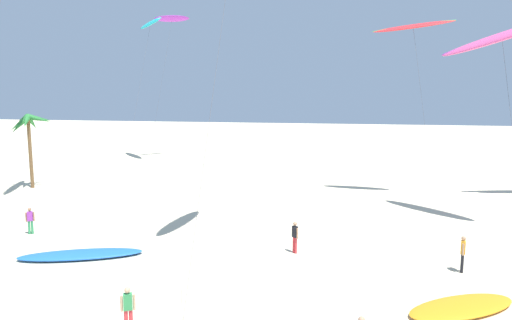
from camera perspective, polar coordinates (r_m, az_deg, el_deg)
The scene contains 11 objects.
palm_tree_1 at distance 45.85m, azimuth -26.86°, elevation 3.98°, with size 4.10×3.82×6.82m.
flying_kite_0 at distance 39.34m, azimuth 19.32°, elevation 15.70°, with size 6.39×3.67×14.50m.
flying_kite_2 at distance 33.11m, azimuth 28.75°, elevation 13.58°, with size 7.10×6.67×13.43m.
flying_kite_4 at distance 62.96m, azimuth -10.61°, elevation 17.20°, with size 4.09×9.18×19.31m.
flying_kite_7 at distance 61.59m, azimuth -13.25°, elevation 16.52°, with size 6.63×12.40×18.36m.
grounded_kite_0 at distance 25.47m, azimuth -21.33°, elevation -11.09°, with size 6.33×3.96×0.31m.
grounded_kite_1 at distance 20.06m, azimuth 24.64°, elevation -16.56°, with size 5.00×4.20×0.26m.
person_foreground_walker at distance 30.67m, azimuth -26.72°, elevation -6.77°, with size 0.44×0.33×1.64m.
person_near_left at distance 23.74m, azimuth 24.74°, elevation -10.60°, with size 0.25×0.50×1.76m.
person_mid_field at distance 17.10m, azimuth -15.92°, elevation -17.58°, with size 0.46×0.32×1.68m.
person_far_watcher at distance 24.28m, azimuth 4.95°, elevation -9.56°, with size 0.39×0.38×1.71m.
Camera 1 is at (5.81, 1.16, 8.17)m, focal length 31.55 mm.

